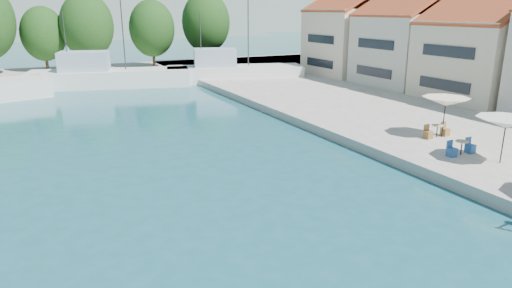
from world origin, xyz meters
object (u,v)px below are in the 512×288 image
umbrella_cream (446,102)px  umbrella_white (506,123)px  trawler_04 (232,72)px  trawler_03 (106,77)px

umbrella_cream → umbrella_white: bearing=-104.6°
umbrella_white → umbrella_cream: (1.25, 4.82, 0.11)m
umbrella_cream → trawler_04: bearing=91.7°
umbrella_white → umbrella_cream: umbrella_cream is taller
trawler_04 → umbrella_cream: trawler_04 is taller
trawler_04 → umbrella_cream: bearing=-71.4°
trawler_03 → trawler_04: bearing=3.3°
umbrella_white → umbrella_cream: size_ratio=1.05×
trawler_04 → umbrella_white: 34.62m
umbrella_white → trawler_03: bearing=109.6°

